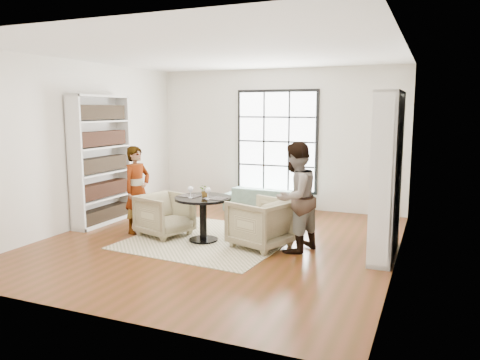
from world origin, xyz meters
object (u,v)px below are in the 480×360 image
at_px(armchair_left, 165,215).
at_px(person_right, 295,197).
at_px(pedestal_table, 203,209).
at_px(flower_centerpiece, 205,191).
at_px(sofa, 268,199).
at_px(person_left, 137,190).
at_px(armchair_right, 261,223).
at_px(wine_glass_left, 190,189).
at_px(wine_glass_right, 208,191).

height_order(armchair_left, person_right, person_right).
distance_m(pedestal_table, flower_centerpiece, 0.30).
bearing_deg(sofa, person_right, 119.15).
relative_size(sofa, person_left, 1.18).
height_order(sofa, armchair_left, armchair_left).
relative_size(pedestal_table, person_left, 0.61).
xyz_separation_m(person_right, flower_centerpiece, (-1.51, -0.02, 0.00)).
relative_size(armchair_right, wine_glass_left, 4.43).
xyz_separation_m(pedestal_table, person_right, (1.52, 0.07, 0.30)).
distance_m(sofa, person_right, 2.83).
relative_size(armchair_right, person_right, 0.51).
bearing_deg(armchair_left, person_left, 106.87).
bearing_deg(sofa, armchair_right, 108.18).
bearing_deg(armchair_left, wine_glass_left, -91.44).
height_order(sofa, wine_glass_right, wine_glass_right).
bearing_deg(armchair_right, person_left, -70.30).
distance_m(sofa, wine_glass_left, 2.74).
distance_m(wine_glass_left, flower_centerpiece, 0.25).
xyz_separation_m(pedestal_table, wine_glass_left, (-0.15, -0.13, 0.34)).
xyz_separation_m(sofa, person_left, (-1.55, -2.44, 0.50)).
bearing_deg(wine_glass_right, pedestal_table, 139.32).
height_order(pedestal_table, sofa, pedestal_table).
bearing_deg(armchair_right, armchair_left, -70.36).
xyz_separation_m(sofa, wine_glass_right, (-0.08, -2.65, 0.61)).
distance_m(pedestal_table, wine_glass_left, 0.39).
relative_size(pedestal_table, wine_glass_left, 4.86).
xyz_separation_m(armchair_right, person_right, (0.55, 0.00, 0.45)).
bearing_deg(pedestal_table, armchair_left, 174.64).
xyz_separation_m(person_right, wine_glass_left, (-1.68, -0.20, 0.04)).
bearing_deg(wine_glass_right, sofa, 88.30).
bearing_deg(wine_glass_left, person_left, 170.09).
xyz_separation_m(sofa, flower_centerpiece, (-0.22, -2.47, 0.57)).
xyz_separation_m(armchair_left, wine_glass_right, (0.93, -0.21, 0.51)).
height_order(pedestal_table, flower_centerpiece, flower_centerpiece).
height_order(person_left, wine_glass_left, person_left).
relative_size(armchair_left, person_right, 0.48).
relative_size(armchair_left, armchair_right, 0.94).
distance_m(person_right, flower_centerpiece, 1.51).
relative_size(armchair_left, wine_glass_right, 4.11).
bearing_deg(flower_centerpiece, wine_glass_right, -52.73).
relative_size(person_right, wine_glass_right, 8.63).
height_order(sofa, wine_glass_left, wine_glass_left).
bearing_deg(armchair_right, flower_centerpiece, -69.21).
relative_size(armchair_right, flower_centerpiece, 4.27).
relative_size(armchair_right, person_left, 0.55).
bearing_deg(armchair_left, wine_glass_right, -85.70).
distance_m(pedestal_table, armchair_left, 0.79).
distance_m(person_right, wine_glass_left, 1.69).
bearing_deg(person_left, flower_centerpiece, -78.85).
xyz_separation_m(pedestal_table, armchair_left, (-0.77, 0.07, -0.17)).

